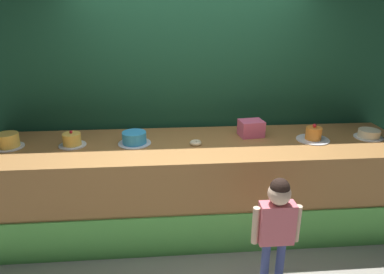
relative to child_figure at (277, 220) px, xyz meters
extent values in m
plane|color=gray|center=(-0.56, 0.47, -0.66)|extent=(12.00, 12.00, 0.00)
cube|color=#9E6B38|center=(-0.56, 0.97, -0.18)|extent=(4.30, 1.01, 0.95)
cube|color=#59B24C|center=(-0.56, 0.46, -0.44)|extent=(4.30, 0.02, 0.43)
cube|color=#19472D|center=(-0.56, 1.58, 0.80)|extent=(4.87, 0.08, 2.92)
cylinder|color=#3F4C8C|center=(-0.06, 0.00, -0.43)|extent=(0.07, 0.07, 0.45)
cylinder|color=#3F4C8C|center=(0.06, 0.00, -0.43)|extent=(0.07, 0.07, 0.45)
cube|color=#D86672|center=(0.00, 0.00, -0.03)|extent=(0.28, 0.13, 0.35)
cylinder|color=beige|center=(-0.17, 0.00, -0.04)|extent=(0.06, 0.06, 0.32)
cylinder|color=beige|center=(0.17, 0.00, -0.04)|extent=(0.06, 0.06, 0.32)
sphere|color=beige|center=(0.00, 0.00, 0.23)|extent=(0.18, 0.18, 0.18)
sphere|color=black|center=(0.00, 0.00, 0.28)|extent=(0.15, 0.15, 0.15)
cube|color=#EC618A|center=(0.05, 1.14, 0.37)|extent=(0.27, 0.23, 0.17)
torus|color=beige|center=(-0.56, 0.93, 0.31)|extent=(0.12, 0.12, 0.04)
cylinder|color=silver|center=(-2.39, 1.01, 0.29)|extent=(0.28, 0.28, 0.01)
cylinder|color=#F2BF4C|center=(-2.39, 1.01, 0.37)|extent=(0.21, 0.21, 0.13)
cylinder|color=silver|center=(-1.78, 1.01, 0.29)|extent=(0.27, 0.27, 0.01)
cylinder|color=#F2BF4C|center=(-1.78, 1.01, 0.36)|extent=(0.18, 0.18, 0.12)
sphere|color=red|center=(-1.78, 1.01, 0.43)|extent=(0.03, 0.03, 0.03)
cylinder|color=silver|center=(-1.17, 1.01, 0.29)|extent=(0.33, 0.33, 0.01)
cylinder|color=#3399D8|center=(-1.17, 1.01, 0.36)|extent=(0.24, 0.24, 0.11)
cylinder|color=silver|center=(0.66, 0.96, 0.29)|extent=(0.34, 0.34, 0.01)
cylinder|color=orange|center=(0.66, 0.96, 0.36)|extent=(0.16, 0.16, 0.13)
sphere|color=red|center=(0.66, 0.96, 0.44)|extent=(0.04, 0.04, 0.04)
cylinder|color=white|center=(1.27, 0.98, 0.29)|extent=(0.29, 0.29, 0.01)
cylinder|color=beige|center=(1.27, 0.98, 0.34)|extent=(0.22, 0.22, 0.08)
camera|label=1|loc=(-0.86, -2.29, 1.57)|focal=32.65mm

